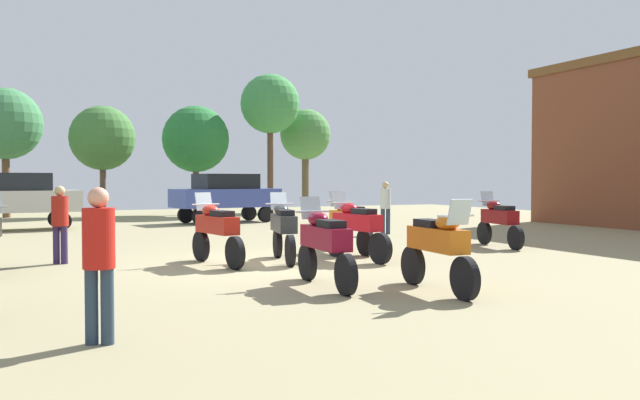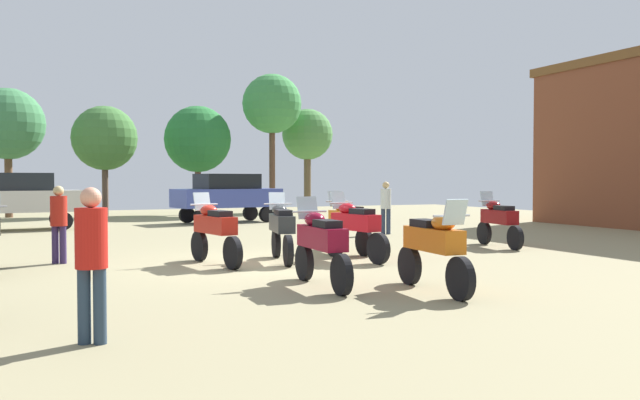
{
  "view_description": "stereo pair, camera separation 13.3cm",
  "coord_description": "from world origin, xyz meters",
  "px_view_note": "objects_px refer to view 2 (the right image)",
  "views": [
    {
      "loc": [
        -4.3,
        -12.95,
        1.79
      ],
      "look_at": [
        3.75,
        4.92,
        1.17
      ],
      "focal_mm": 36.6,
      "sensor_mm": 36.0,
      "label": 1
    },
    {
      "loc": [
        -4.18,
        -13.0,
        1.79
      ],
      "look_at": [
        3.75,
        4.92,
        1.17
      ],
      "focal_mm": 36.6,
      "sensor_mm": 36.0,
      "label": 2
    }
  ],
  "objects_px": {
    "person_2": "(91,253)",
    "tree_4": "(8,124)",
    "motorcycle_2": "(347,222)",
    "motorcycle_11": "(499,220)",
    "person_3": "(386,204)",
    "tree_3": "(198,139)",
    "car_2": "(16,197)",
    "motorcycle_3": "(355,227)",
    "tree_7": "(307,135)",
    "motorcycle_4": "(215,230)",
    "car_4": "(227,194)",
    "tree_5": "(105,138)",
    "motorcycle_12": "(434,246)",
    "person_1": "(59,218)",
    "motorcycle_7": "(321,243)",
    "tree_1": "(272,105)",
    "motorcycle_8": "(282,228)"
  },
  "relations": [
    {
      "from": "person_3",
      "to": "car_4",
      "type": "bearing_deg",
      "value": 143.19
    },
    {
      "from": "motorcycle_2",
      "to": "motorcycle_11",
      "type": "relative_size",
      "value": 1.04
    },
    {
      "from": "motorcycle_4",
      "to": "motorcycle_11",
      "type": "distance_m",
      "value": 7.75
    },
    {
      "from": "car_2",
      "to": "tree_4",
      "type": "height_order",
      "value": "tree_4"
    },
    {
      "from": "car_4",
      "to": "tree_7",
      "type": "xyz_separation_m",
      "value": [
        6.62,
        7.22,
        3.03
      ]
    },
    {
      "from": "tree_1",
      "to": "motorcycle_7",
      "type": "bearing_deg",
      "value": -107.72
    },
    {
      "from": "motorcycle_8",
      "to": "person_2",
      "type": "height_order",
      "value": "person_2"
    },
    {
      "from": "car_2",
      "to": "car_4",
      "type": "distance_m",
      "value": 7.93
    },
    {
      "from": "motorcycle_7",
      "to": "tree_7",
      "type": "bearing_deg",
      "value": 69.76
    },
    {
      "from": "motorcycle_2",
      "to": "motorcycle_12",
      "type": "xyz_separation_m",
      "value": [
        -1.22,
        -5.56,
        0.0
      ]
    },
    {
      "from": "car_4",
      "to": "person_2",
      "type": "xyz_separation_m",
      "value": [
        -6.77,
        -18.68,
        -0.18
      ]
    },
    {
      "from": "motorcycle_8",
      "to": "tree_7",
      "type": "xyz_separation_m",
      "value": [
        9.06,
        20.13,
        3.47
      ]
    },
    {
      "from": "motorcycle_3",
      "to": "car_4",
      "type": "height_order",
      "value": "car_4"
    },
    {
      "from": "motorcycle_11",
      "to": "tree_1",
      "type": "distance_m",
      "value": 18.86
    },
    {
      "from": "person_1",
      "to": "tree_7",
      "type": "xyz_separation_m",
      "value": [
        13.46,
        18.54,
        3.25
      ]
    },
    {
      "from": "tree_1",
      "to": "motorcycle_11",
      "type": "bearing_deg",
      "value": -90.72
    },
    {
      "from": "motorcycle_7",
      "to": "motorcycle_11",
      "type": "relative_size",
      "value": 1.06
    },
    {
      "from": "person_2",
      "to": "tree_7",
      "type": "xyz_separation_m",
      "value": [
        13.39,
        25.9,
        3.22
      ]
    },
    {
      "from": "motorcycle_4",
      "to": "tree_7",
      "type": "bearing_deg",
      "value": 52.14
    },
    {
      "from": "tree_3",
      "to": "car_2",
      "type": "bearing_deg",
      "value": -137.24
    },
    {
      "from": "motorcycle_3",
      "to": "tree_3",
      "type": "height_order",
      "value": "tree_3"
    },
    {
      "from": "motorcycle_8",
      "to": "tree_5",
      "type": "distance_m",
      "value": 20.15
    },
    {
      "from": "motorcycle_11",
      "to": "car_2",
      "type": "xyz_separation_m",
      "value": [
        -11.7,
        11.39,
        0.46
      ]
    },
    {
      "from": "car_4",
      "to": "person_1",
      "type": "bearing_deg",
      "value": 138.28
    },
    {
      "from": "car_4",
      "to": "motorcycle_4",
      "type": "bearing_deg",
      "value": 152.54
    },
    {
      "from": "person_3",
      "to": "tree_3",
      "type": "bearing_deg",
      "value": 132.07
    },
    {
      "from": "tree_4",
      "to": "person_1",
      "type": "bearing_deg",
      "value": -85.46
    },
    {
      "from": "motorcycle_3",
      "to": "motorcycle_12",
      "type": "relative_size",
      "value": 1.02
    },
    {
      "from": "person_1",
      "to": "tree_7",
      "type": "distance_m",
      "value": 23.14
    },
    {
      "from": "motorcycle_8",
      "to": "tree_4",
      "type": "xyz_separation_m",
      "value": [
        -5.89,
        20.42,
        3.59
      ]
    },
    {
      "from": "person_2",
      "to": "tree_4",
      "type": "height_order",
      "value": "tree_4"
    },
    {
      "from": "person_3",
      "to": "motorcycle_7",
      "type": "bearing_deg",
      "value": -94.23
    },
    {
      "from": "person_2",
      "to": "tree_5",
      "type": "height_order",
      "value": "tree_5"
    },
    {
      "from": "tree_3",
      "to": "tree_5",
      "type": "bearing_deg",
      "value": 176.07
    },
    {
      "from": "motorcycle_12",
      "to": "person_1",
      "type": "xyz_separation_m",
      "value": [
        -5.25,
        6.14,
        0.22
      ]
    },
    {
      "from": "person_1",
      "to": "tree_7",
      "type": "height_order",
      "value": "tree_7"
    },
    {
      "from": "tree_3",
      "to": "tree_5",
      "type": "height_order",
      "value": "tree_3"
    },
    {
      "from": "motorcycle_11",
      "to": "car_4",
      "type": "bearing_deg",
      "value": 115.9
    },
    {
      "from": "motorcycle_4",
      "to": "tree_4",
      "type": "bearing_deg",
      "value": 92.07
    },
    {
      "from": "person_3",
      "to": "car_2",
      "type": "bearing_deg",
      "value": 179.72
    },
    {
      "from": "tree_1",
      "to": "tree_3",
      "type": "xyz_separation_m",
      "value": [
        -3.71,
        0.78,
        -1.84
      ]
    },
    {
      "from": "motorcycle_12",
      "to": "person_2",
      "type": "bearing_deg",
      "value": 17.08
    },
    {
      "from": "motorcycle_8",
      "to": "person_2",
      "type": "relative_size",
      "value": 1.3
    },
    {
      "from": "tree_4",
      "to": "tree_7",
      "type": "relative_size",
      "value": 1.06
    },
    {
      "from": "motorcycle_3",
      "to": "motorcycle_11",
      "type": "distance_m",
      "value": 4.82
    },
    {
      "from": "car_2",
      "to": "tree_4",
      "type": "relative_size",
      "value": 0.73
    },
    {
      "from": "person_2",
      "to": "tree_3",
      "type": "height_order",
      "value": "tree_3"
    },
    {
      "from": "motorcycle_3",
      "to": "tree_1",
      "type": "bearing_deg",
      "value": 66.15
    },
    {
      "from": "person_1",
      "to": "person_2",
      "type": "bearing_deg",
      "value": 120.03
    },
    {
      "from": "motorcycle_2",
      "to": "person_1",
      "type": "relative_size",
      "value": 1.36
    }
  ]
}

